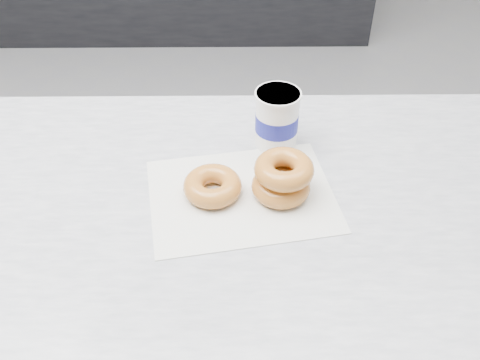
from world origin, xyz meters
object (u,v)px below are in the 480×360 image
object	(u,v)px
counter	(83,344)
donut_stack	(282,178)
donut_single	(212,186)
coffee_cup	(277,119)

from	to	relation	value
counter	donut_stack	bearing A→B (deg)	5.01
donut_single	coffee_cup	bearing A→B (deg)	50.56
counter	donut_stack	world-z (taller)	donut_stack
donut_stack	counter	bearing A→B (deg)	-174.99
donut_stack	coffee_cup	size ratio (longest dim) A/B	1.24
donut_stack	donut_single	bearing A→B (deg)	-179.96
donut_single	coffee_cup	size ratio (longest dim) A/B	0.88
donut_single	coffee_cup	xyz separation A→B (m)	(0.13, 0.15, 0.04)
donut_single	donut_stack	size ratio (longest dim) A/B	0.71
coffee_cup	donut_single	bearing A→B (deg)	-132.07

